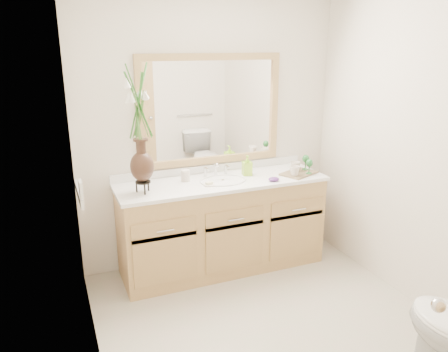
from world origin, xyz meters
name	(u,v)px	position (x,y,z in m)	size (l,w,h in m)	color
floor	(275,329)	(0.00, 0.00, 0.00)	(2.60, 2.60, 0.00)	#BCB6A0
wall_back	(210,132)	(0.00, 1.30, 1.20)	(2.40, 0.02, 2.40)	white
wall_left	(87,192)	(-1.20, 0.00, 1.20)	(0.02, 2.60, 2.40)	white
wall_right	(424,152)	(1.20, 0.00, 1.20)	(0.02, 2.60, 2.40)	white
vanity	(222,226)	(0.00, 1.01, 0.40)	(1.80, 0.55, 0.80)	tan
counter	(222,182)	(0.00, 1.01, 0.82)	(1.84, 0.57, 0.03)	white
sink	(223,187)	(0.00, 1.00, 0.78)	(0.38, 0.34, 0.23)	white
mirror	(211,110)	(0.00, 1.28, 1.41)	(1.32, 0.04, 0.97)	white
switch_plate	(81,189)	(-1.19, 0.76, 0.98)	(0.02, 0.12, 0.12)	white
door	(382,319)	(-0.30, -1.29, 1.00)	(0.80, 0.03, 2.00)	tan
flower_vase	(139,116)	(-0.70, 0.95, 1.44)	(0.22, 0.22, 0.90)	black
tumbler	(185,176)	(-0.30, 1.11, 0.88)	(0.08, 0.08, 0.10)	beige
soap_dish	(209,184)	(-0.16, 0.92, 0.84)	(0.09, 0.09, 0.03)	beige
soap_bottle	(247,166)	(0.27, 1.07, 0.91)	(0.07, 0.08, 0.16)	#A0DE34
purple_dish	(274,179)	(0.40, 0.82, 0.85)	(0.10, 0.08, 0.03)	#4E246C
tray	(299,173)	(0.71, 0.92, 0.84)	(0.32, 0.22, 0.02)	brown
mug_left	(295,170)	(0.63, 0.85, 0.89)	(0.09, 0.09, 0.09)	beige
mug_right	(295,166)	(0.71, 0.97, 0.89)	(0.09, 0.09, 0.09)	beige
goblet_front	(309,164)	(0.78, 0.86, 0.94)	(0.06, 0.06, 0.13)	#236B2E
goblet_back	(306,160)	(0.82, 0.98, 0.94)	(0.06, 0.06, 0.14)	#236B2E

